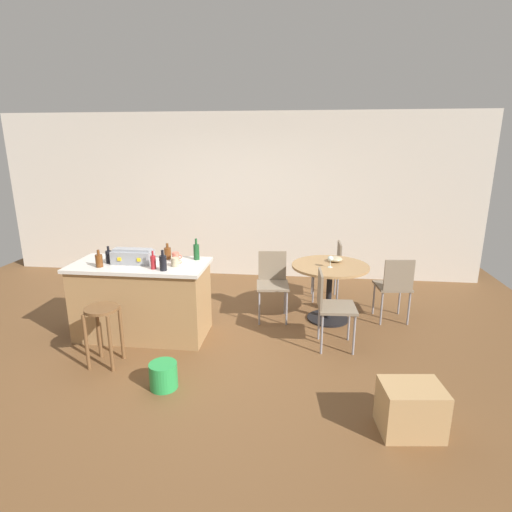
% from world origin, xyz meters
% --- Properties ---
extents(ground_plane, '(8.80, 8.80, 0.00)m').
position_xyz_m(ground_plane, '(0.00, 0.00, 0.00)').
color(ground_plane, brown).
extents(back_wall, '(8.00, 0.10, 2.70)m').
position_xyz_m(back_wall, '(0.00, 2.66, 1.35)').
color(back_wall, beige).
rests_on(back_wall, ground_plane).
extents(kitchen_island, '(1.54, 0.73, 0.88)m').
position_xyz_m(kitchen_island, '(-0.70, 0.18, 0.44)').
color(kitchen_island, '#A37A4C').
rests_on(kitchen_island, ground_plane).
extents(wooden_stool, '(0.33, 0.33, 0.62)m').
position_xyz_m(wooden_stool, '(-0.83, -0.52, 0.46)').
color(wooden_stool, brown).
rests_on(wooden_stool, ground_plane).
extents(dining_table, '(0.96, 0.96, 0.73)m').
position_xyz_m(dining_table, '(1.49, 0.87, 0.56)').
color(dining_table, black).
rests_on(dining_table, ground_plane).
extents(folding_chair_near, '(0.44, 0.44, 0.86)m').
position_xyz_m(folding_chair_near, '(0.77, 0.86, 0.51)').
color(folding_chair_near, '#7F705B').
rests_on(folding_chair_near, ground_plane).
extents(folding_chair_far, '(0.42, 0.42, 0.87)m').
position_xyz_m(folding_chair_far, '(1.46, 0.13, 0.52)').
color(folding_chair_far, '#7F705B').
rests_on(folding_chair_far, ground_plane).
extents(folding_chair_left, '(0.44, 0.44, 0.85)m').
position_xyz_m(folding_chair_left, '(2.29, 0.90, 0.50)').
color(folding_chair_left, '#7F705B').
rests_on(folding_chair_left, ground_plane).
extents(folding_chair_right, '(0.41, 0.41, 0.85)m').
position_xyz_m(folding_chair_right, '(1.54, 1.61, 0.50)').
color(folding_chair_right, '#7F705B').
rests_on(folding_chair_right, ground_plane).
extents(toolbox, '(0.45, 0.22, 0.17)m').
position_xyz_m(toolbox, '(-0.77, 0.18, 0.96)').
color(toolbox, gray).
rests_on(toolbox, kitchen_island).
extents(bottle_0, '(0.07, 0.07, 0.20)m').
position_xyz_m(bottle_0, '(-1.05, 0.15, 0.96)').
color(bottle_0, black).
rests_on(bottle_0, kitchen_island).
extents(bottle_1, '(0.08, 0.08, 0.22)m').
position_xyz_m(bottle_1, '(-0.34, -0.05, 0.97)').
color(bottle_1, black).
rests_on(bottle_1, kitchen_island).
extents(bottle_2, '(0.08, 0.08, 0.19)m').
position_xyz_m(bottle_2, '(-1.08, -0.01, 0.96)').
color(bottle_2, '#603314').
rests_on(bottle_2, kitchen_island).
extents(bottle_3, '(0.08, 0.08, 0.19)m').
position_xyz_m(bottle_3, '(-0.44, 0.39, 0.95)').
color(bottle_3, '#603314').
rests_on(bottle_3, kitchen_island).
extents(bottle_4, '(0.06, 0.06, 0.20)m').
position_xyz_m(bottle_4, '(-0.46, -0.01, 0.96)').
color(bottle_4, maroon).
rests_on(bottle_4, kitchen_island).
extents(bottle_5, '(0.07, 0.07, 0.25)m').
position_xyz_m(bottle_5, '(-0.09, 0.41, 0.98)').
color(bottle_5, '#194C23').
rests_on(bottle_5, kitchen_island).
extents(cup_0, '(0.12, 0.09, 0.10)m').
position_xyz_m(cup_0, '(-0.26, 0.12, 0.93)').
color(cup_0, tan).
rests_on(cup_0, kitchen_island).
extents(cup_1, '(0.12, 0.08, 0.11)m').
position_xyz_m(cup_1, '(-0.31, 0.30, 0.93)').
color(cup_1, '#DB6651').
rests_on(cup_1, kitchen_island).
extents(wine_glass, '(0.07, 0.07, 0.14)m').
position_xyz_m(wine_glass, '(1.48, 0.77, 0.84)').
color(wine_glass, silver).
rests_on(wine_glass, dining_table).
extents(serving_bowl, '(0.18, 0.18, 0.07)m').
position_xyz_m(serving_bowl, '(1.56, 1.03, 0.77)').
color(serving_bowl, tan).
rests_on(serving_bowl, dining_table).
extents(cardboard_box, '(0.50, 0.40, 0.40)m').
position_xyz_m(cardboard_box, '(2.01, -1.21, 0.20)').
color(cardboard_box, tan).
rests_on(cardboard_box, ground_plane).
extents(plastic_bucket, '(0.26, 0.26, 0.25)m').
position_xyz_m(plastic_bucket, '(-0.10, -0.86, 0.12)').
color(plastic_bucket, green).
rests_on(plastic_bucket, ground_plane).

